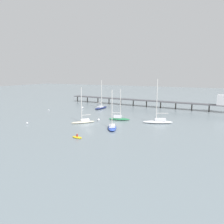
# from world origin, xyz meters

# --- Properties ---
(ground_plane) EXTENTS (400.00, 400.00, 0.00)m
(ground_plane) POSITION_xyz_m (0.00, 0.00, 0.00)
(ground_plane) COLOR gray
(pier) EXTENTS (77.12, 8.79, 7.09)m
(pier) POSITION_xyz_m (10.90, 43.18, 3.50)
(pier) COLOR #4C4C51
(pier) RESTS_ON ground_plane
(sailboat_white) EXTENTS (9.47, 5.87, 13.88)m
(sailboat_white) POSITION_xyz_m (18.64, 10.85, 0.78)
(sailboat_white) COLOR white
(sailboat_white) RESTS_ON ground_plane
(sailboat_blue) EXTENTS (5.90, 8.21, 11.01)m
(sailboat_blue) POSITION_xyz_m (9.20, -2.43, 0.64)
(sailboat_blue) COLOR #2D4CB7
(sailboat_blue) RESTS_ON ground_plane
(sailboat_green) EXTENTS (7.32, 3.88, 10.34)m
(sailboat_green) POSITION_xyz_m (5.55, 9.71, 0.74)
(sailboat_green) COLOR #287F4C
(sailboat_green) RESTS_ON ground_plane
(sailboat_navy) EXTENTS (2.66, 9.53, 12.43)m
(sailboat_navy) POSITION_xyz_m (-12.49, 28.94, 0.64)
(sailboat_navy) COLOR navy
(sailboat_navy) RESTS_ON ground_plane
(sailboat_cream) EXTENTS (6.28, 7.00, 11.31)m
(sailboat_cream) POSITION_xyz_m (-2.50, 0.48, 0.70)
(sailboat_cream) COLOR beige
(sailboat_cream) RESTS_ON ground_plane
(dinghy_yellow) EXTENTS (3.22, 1.95, 1.14)m
(dinghy_yellow) POSITION_xyz_m (5.89, -14.59, 0.20)
(dinghy_yellow) COLOR yellow
(dinghy_yellow) RESTS_ON ground_plane
(mooring_buoy_outer) EXTENTS (0.83, 0.83, 0.83)m
(mooring_buoy_outer) POSITION_xyz_m (0.17, 5.37, 0.41)
(mooring_buoy_outer) COLOR silver
(mooring_buoy_outer) RESTS_ON ground_plane
(mooring_buoy_mid) EXTENTS (0.85, 0.85, 0.85)m
(mooring_buoy_mid) POSITION_xyz_m (-19.88, 25.38, 0.43)
(mooring_buoy_mid) COLOR silver
(mooring_buoy_mid) RESTS_ON ground_plane
(mooring_buoy_inner) EXTENTS (0.57, 0.57, 0.57)m
(mooring_buoy_inner) POSITION_xyz_m (-28.64, 13.49, 0.29)
(mooring_buoy_inner) COLOR silver
(mooring_buoy_inner) RESTS_ON ground_plane
(mooring_buoy_near) EXTENTS (0.63, 0.63, 0.63)m
(mooring_buoy_near) POSITION_xyz_m (-16.93, -8.99, 0.32)
(mooring_buoy_near) COLOR silver
(mooring_buoy_near) RESTS_ON ground_plane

